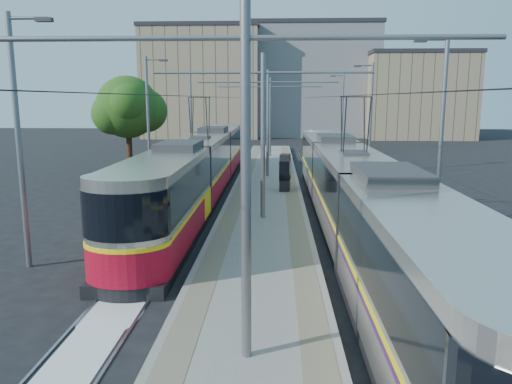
{
  "coord_description": "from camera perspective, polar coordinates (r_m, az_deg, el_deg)",
  "views": [
    {
      "loc": [
        0.57,
        -13.32,
        5.42
      ],
      "look_at": [
        -0.26,
        7.1,
        1.6
      ],
      "focal_mm": 35.0,
      "sensor_mm": 36.0,
      "label": 1
    }
  ],
  "objects": [
    {
      "name": "rails",
      "position": [
        30.8,
        1.24,
        0.48
      ],
      "size": [
        8.71,
        70.0,
        0.03
      ],
      "color": "gray",
      "rests_on": "ground"
    },
    {
      "name": "ground",
      "position": [
        14.39,
        -0.12,
        -11.54
      ],
      "size": [
        160.0,
        160.0,
        0.0
      ],
      "primitive_type": "plane",
      "color": "black",
      "rests_on": "ground"
    },
    {
      "name": "tram_left",
      "position": [
        27.75,
        -6.34,
        2.84
      ],
      "size": [
        2.43,
        29.49,
        5.5
      ],
      "color": "black",
      "rests_on": "ground"
    },
    {
      "name": "building_centre",
      "position": [
        77.55,
        6.5,
        12.47
      ],
      "size": [
        18.36,
        14.28,
        16.1
      ],
      "color": "slate",
      "rests_on": "ground"
    },
    {
      "name": "shelter",
      "position": [
        28.14,
        3.34,
        2.34
      ],
      "size": [
        0.68,
        1.0,
        2.08
      ],
      "rotation": [
        0.0,
        0.0,
        -0.11
      ],
      "color": "black",
      "rests_on": "platform"
    },
    {
      "name": "platform",
      "position": [
        30.78,
        1.24,
        0.73
      ],
      "size": [
        4.0,
        50.0,
        0.3
      ],
      "primitive_type": "cube",
      "color": "gray",
      "rests_on": "ground"
    },
    {
      "name": "catenary",
      "position": [
        27.49,
        1.16,
        8.72
      ],
      "size": [
        9.2,
        70.0,
        7.0
      ],
      "color": "slate",
      "rests_on": "platform"
    },
    {
      "name": "tactile_strip_right",
      "position": [
        30.76,
        3.94,
        0.99
      ],
      "size": [
        0.7,
        50.0,
        0.01
      ],
      "primitive_type": "cube",
      "color": "gray",
      "rests_on": "platform"
    },
    {
      "name": "building_left",
      "position": [
        74.11,
        -6.0,
        12.29
      ],
      "size": [
        16.32,
        12.24,
        15.38
      ],
      "color": "gray",
      "rests_on": "ground"
    },
    {
      "name": "tram_right",
      "position": [
        20.11,
        10.96,
        0.19
      ],
      "size": [
        2.43,
        31.41,
        5.5
      ],
      "color": "black",
      "rests_on": "ground"
    },
    {
      "name": "building_right",
      "position": [
        73.92,
        17.88,
        10.45
      ],
      "size": [
        14.28,
        10.2,
        11.74
      ],
      "color": "gray",
      "rests_on": "ground"
    },
    {
      "name": "track_arrow",
      "position": [
        12.38,
        -18.36,
        -15.92
      ],
      "size": [
        1.2,
        5.0,
        0.01
      ],
      "primitive_type": "cube",
      "color": "silver",
      "rests_on": "ground"
    },
    {
      "name": "street_lamps",
      "position": [
        34.34,
        1.4,
        8.52
      ],
      "size": [
        15.18,
        38.22,
        8.0
      ],
      "color": "slate",
      "rests_on": "ground"
    },
    {
      "name": "tree",
      "position": [
        37.1,
        -13.95,
        9.27
      ],
      "size": [
        4.85,
        4.49,
        7.05
      ],
      "color": "#382314",
      "rests_on": "ground"
    },
    {
      "name": "tactile_strip_left",
      "position": [
        30.81,
        -1.46,
        1.03
      ],
      "size": [
        0.7,
        50.0,
        0.01
      ],
      "primitive_type": "cube",
      "color": "gray",
      "rests_on": "platform"
    }
  ]
}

